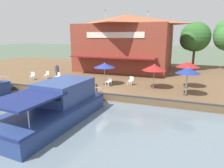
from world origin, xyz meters
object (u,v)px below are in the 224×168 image
object	(u,v)px
patio_umbrella_far_corner	(154,67)
waterfront_restaurant	(126,42)
cafe_chair_beside_entrance	(109,81)
person_near_entrance	(57,70)
cafe_chair_far_corner_seat	(32,75)
patio_umbrella_mid_patio_right	(188,64)
tree_downstream_bank	(194,38)
cafe_chair_back_row_seat	(47,74)
mooring_post	(96,88)
patio_umbrella_by_entrance	(188,70)
cafe_chair_mid_patio	(131,80)
patio_umbrella_back_row	(105,65)
cafe_chair_facing_river	(58,76)
motorboat_far_downstream	(62,104)

from	to	relation	value
patio_umbrella_far_corner	waterfront_restaurant	bearing A→B (deg)	-150.26
cafe_chair_beside_entrance	person_near_entrance	bearing A→B (deg)	-97.95
patio_umbrella_far_corner	cafe_chair_far_corner_seat	xyz separation A→B (m)	(0.94, -13.34, -1.48)
patio_umbrella_mid_patio_right	tree_downstream_bank	distance (m)	12.68
patio_umbrella_far_corner	cafe_chair_back_row_seat	distance (m)	12.31
waterfront_restaurant	mooring_post	distance (m)	13.83
waterfront_restaurant	patio_umbrella_by_entrance	size ratio (longest dim) A/B	5.56
cafe_chair_beside_entrance	cafe_chair_far_corner_seat	distance (m)	9.12
person_near_entrance	tree_downstream_bank	size ratio (longest dim) A/B	0.25
waterfront_restaurant	patio_umbrella_by_entrance	xyz separation A→B (m)	(11.46, 8.66, -1.86)
cafe_chair_mid_patio	person_near_entrance	xyz separation A→B (m)	(0.21, -8.58, 0.58)
patio_umbrella_back_row	cafe_chair_back_row_seat	distance (m)	7.53
tree_downstream_bank	cafe_chair_beside_entrance	bearing A→B (deg)	-28.24
cafe_chair_facing_river	cafe_chair_beside_entrance	bearing A→B (deg)	84.76
waterfront_restaurant	cafe_chair_beside_entrance	world-z (taller)	waterfront_restaurant
person_near_entrance	motorboat_far_downstream	xyz separation A→B (m)	(8.07, 6.07, -0.70)
patio_umbrella_far_corner	motorboat_far_downstream	size ratio (longest dim) A/B	0.24
cafe_chair_facing_river	motorboat_far_downstream	distance (m)	9.59
waterfront_restaurant	cafe_chair_back_row_seat	distance (m)	12.33
patio_umbrella_far_corner	patio_umbrella_by_entrance	size ratio (longest dim) A/B	0.97
waterfront_restaurant	patio_umbrella_by_entrance	distance (m)	14.48
patio_umbrella_mid_patio_right	cafe_chair_facing_river	distance (m)	13.59
mooring_post	cafe_chair_beside_entrance	bearing A→B (deg)	176.10
person_near_entrance	mooring_post	xyz separation A→B (m)	(3.47, 6.48, -0.68)
cafe_chair_mid_patio	mooring_post	xyz separation A→B (m)	(3.68, -2.10, -0.09)
cafe_chair_beside_entrance	mooring_post	size ratio (longest dim) A/B	1.13
cafe_chair_far_corner_seat	cafe_chair_mid_patio	bearing A→B (deg)	97.13
cafe_chair_facing_river	cafe_chair_far_corner_seat	size ratio (longest dim) A/B	1.00
waterfront_restaurant	tree_downstream_bank	distance (m)	10.07
waterfront_restaurant	patio_umbrella_by_entrance	bearing A→B (deg)	37.08
motorboat_far_downstream	tree_downstream_bank	world-z (taller)	tree_downstream_bank
patio_umbrella_back_row	cafe_chair_facing_river	size ratio (longest dim) A/B	2.60
cafe_chair_back_row_seat	cafe_chair_mid_patio	xyz separation A→B (m)	(-0.29, 9.93, 0.00)
cafe_chair_back_row_seat	cafe_chair_beside_entrance	bearing A→B (deg)	83.91
patio_umbrella_mid_patio_right	cafe_chair_back_row_seat	world-z (taller)	patio_umbrella_mid_patio_right
waterfront_restaurant	cafe_chair_far_corner_seat	distance (m)	13.80
cafe_chair_back_row_seat	motorboat_far_downstream	bearing A→B (deg)	42.84
cafe_chair_facing_river	mooring_post	bearing A→B (deg)	62.96
patio_umbrella_mid_patio_right	cafe_chair_far_corner_seat	world-z (taller)	patio_umbrella_mid_patio_right
cafe_chair_mid_patio	cafe_chair_beside_entrance	bearing A→B (deg)	-59.37
cafe_chair_facing_river	cafe_chair_far_corner_seat	distance (m)	2.95
patio_umbrella_mid_patio_right	patio_umbrella_far_corner	world-z (taller)	patio_umbrella_mid_patio_right
patio_umbrella_far_corner	patio_umbrella_back_row	distance (m)	4.85
mooring_post	tree_downstream_bank	xyz separation A→B (m)	(-17.05, 7.97, 4.18)
patio_umbrella_mid_patio_right	cafe_chair_back_row_seat	distance (m)	15.27
tree_downstream_bank	patio_umbrella_far_corner	bearing A→B (deg)	-14.50
motorboat_far_downstream	cafe_chair_beside_entrance	bearing A→B (deg)	175.32
patio_umbrella_far_corner	cafe_chair_back_row_seat	xyz separation A→B (m)	(-0.15, -12.22, -1.48)
motorboat_far_downstream	person_near_entrance	bearing A→B (deg)	-143.07
patio_umbrella_by_entrance	patio_umbrella_mid_patio_right	bearing A→B (deg)	-179.75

